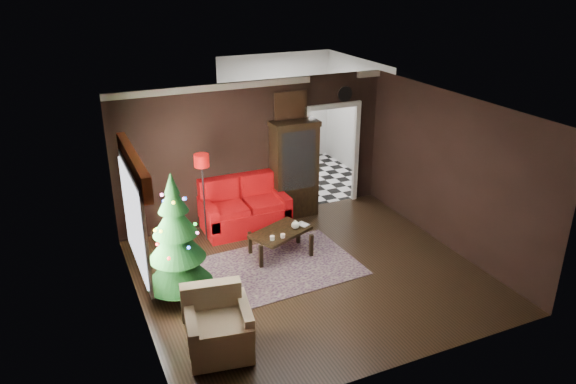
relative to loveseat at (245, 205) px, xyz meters
name	(u,v)px	position (x,y,z in m)	size (l,w,h in m)	color
floor	(310,274)	(0.40, -2.05, -0.50)	(5.50, 5.50, 0.00)	black
ceiling	(313,111)	(0.40, -2.05, 2.30)	(5.50, 5.50, 0.00)	white
wall_back	(255,152)	(0.40, 0.45, 0.90)	(5.50, 5.50, 0.00)	black
wall_front	(405,273)	(0.40, -4.55, 0.90)	(5.50, 5.50, 0.00)	black
wall_left	(134,229)	(-2.35, -2.05, 0.90)	(5.50, 5.50, 0.00)	black
wall_right	(451,172)	(3.15, -2.05, 0.90)	(5.50, 5.50, 0.00)	black
doorway	(331,157)	(2.10, 0.45, 0.55)	(1.10, 0.10, 2.10)	silver
left_window	(134,220)	(-2.31, -1.85, 0.95)	(0.05, 1.60, 1.40)	white
valance	(133,165)	(-2.23, -1.85, 1.77)	(0.12, 2.10, 0.35)	maroon
kitchen_floor	(300,180)	(2.10, 1.95, -0.50)	(3.00, 3.00, 0.00)	white
kitchen_window	(276,98)	(2.10, 3.40, 1.20)	(0.70, 0.06, 0.70)	white
rug	(282,266)	(0.07, -1.63, -0.49)	(2.52, 1.83, 0.01)	#533247
loveseat	(245,205)	(0.00, 0.00, 0.00)	(1.70, 0.90, 1.00)	maroon
curio_cabinet	(294,171)	(1.15, 0.22, 0.45)	(0.90, 0.45, 1.90)	black
floor_lamp	(204,199)	(-0.83, -0.14, 0.33)	(0.29, 0.29, 1.73)	black
christmas_tree	(176,238)	(-1.74, -1.87, 0.55)	(1.02, 1.02, 1.94)	black
armchair	(219,323)	(-1.57, -3.34, -0.04)	(0.85, 0.85, 0.87)	tan
coffee_table	(280,243)	(0.21, -1.24, -0.25)	(1.03, 0.62, 0.47)	black
teapot	(295,225)	(0.48, -1.28, 0.05)	(0.16, 0.16, 0.15)	silver
cup_a	(283,236)	(0.15, -1.49, 0.01)	(0.08, 0.08, 0.07)	white
cup_b	(272,238)	(-0.05, -1.49, 0.01)	(0.08, 0.08, 0.07)	white
book	(300,221)	(0.60, -1.22, 0.09)	(0.16, 0.02, 0.22)	tan
wall_clock	(345,94)	(2.35, 0.40, 1.88)	(0.32, 0.32, 0.06)	silver
painting	(291,106)	(1.15, 0.41, 1.75)	(0.62, 0.05, 0.52)	#BC774E
kitchen_counter	(280,148)	(2.10, 3.15, -0.05)	(1.80, 0.60, 0.90)	silver
kitchen_table	(294,171)	(1.80, 1.65, -0.12)	(0.70, 0.70, 0.75)	brown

